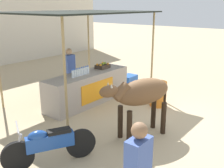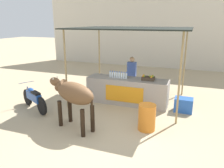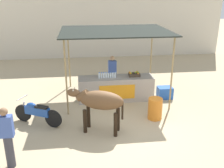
{
  "view_description": "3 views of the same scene",
  "coord_description": "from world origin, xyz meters",
  "px_view_note": "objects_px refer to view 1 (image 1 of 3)",
  "views": [
    {
      "loc": [
        -5.59,
        -3.22,
        2.95
      ],
      "look_at": [
        -0.06,
        1.2,
        0.81
      ],
      "focal_mm": 42.0,
      "sensor_mm": 36.0,
      "label": 1
    },
    {
      "loc": [
        2.18,
        -5.29,
        3.0
      ],
      "look_at": [
        -0.04,
        0.67,
        1.16
      ],
      "focal_mm": 35.0,
      "sensor_mm": 36.0,
      "label": 2
    },
    {
      "loc": [
        -1.35,
        -7.61,
        4.31
      ],
      "look_at": [
        -0.28,
        1.19,
        1.05
      ],
      "focal_mm": 42.0,
      "sensor_mm": 36.0,
      "label": 3
    }
  ],
  "objects_px": {
    "stall_counter": "(88,88)",
    "water_barrel": "(158,94)",
    "cow": "(141,94)",
    "cooler_box": "(128,82)",
    "fruit_crate": "(103,66)",
    "motorcycle_parked": "(49,144)",
    "vendor_behind_counter": "(70,73)"
  },
  "relations": [
    {
      "from": "vendor_behind_counter",
      "to": "cooler_box",
      "type": "distance_m",
      "value": 2.34
    },
    {
      "from": "cow",
      "to": "motorcycle_parked",
      "type": "distance_m",
      "value": 2.24
    },
    {
      "from": "stall_counter",
      "to": "cow",
      "type": "distance_m",
      "value": 2.65
    },
    {
      "from": "vendor_behind_counter",
      "to": "cooler_box",
      "type": "relative_size",
      "value": 2.75
    },
    {
      "from": "fruit_crate",
      "to": "water_barrel",
      "type": "distance_m",
      "value": 2.03
    },
    {
      "from": "fruit_crate",
      "to": "cow",
      "type": "distance_m",
      "value": 2.97
    },
    {
      "from": "fruit_crate",
      "to": "water_barrel",
      "type": "height_order",
      "value": "fruit_crate"
    },
    {
      "from": "cooler_box",
      "to": "water_barrel",
      "type": "distance_m",
      "value": 1.97
    },
    {
      "from": "stall_counter",
      "to": "motorcycle_parked",
      "type": "bearing_deg",
      "value": -149.06
    },
    {
      "from": "water_barrel",
      "to": "motorcycle_parked",
      "type": "height_order",
      "value": "motorcycle_parked"
    },
    {
      "from": "stall_counter",
      "to": "cooler_box",
      "type": "distance_m",
      "value": 2.05
    },
    {
      "from": "stall_counter",
      "to": "water_barrel",
      "type": "xyz_separation_m",
      "value": [
        1.13,
        -1.83,
        -0.1
      ]
    },
    {
      "from": "fruit_crate",
      "to": "motorcycle_parked",
      "type": "xyz_separation_m",
      "value": [
        -3.64,
        -1.78,
        -0.61
      ]
    },
    {
      "from": "water_barrel",
      "to": "motorcycle_parked",
      "type": "distance_m",
      "value": 4.01
    },
    {
      "from": "cooler_box",
      "to": "motorcycle_parked",
      "type": "relative_size",
      "value": 0.37
    },
    {
      "from": "fruit_crate",
      "to": "cooler_box",
      "type": "height_order",
      "value": "fruit_crate"
    },
    {
      "from": "water_barrel",
      "to": "cow",
      "type": "bearing_deg",
      "value": -162.68
    },
    {
      "from": "fruit_crate",
      "to": "vendor_behind_counter",
      "type": "relative_size",
      "value": 0.27
    },
    {
      "from": "stall_counter",
      "to": "water_barrel",
      "type": "distance_m",
      "value": 2.16
    },
    {
      "from": "stall_counter",
      "to": "cow",
      "type": "relative_size",
      "value": 1.64
    },
    {
      "from": "cow",
      "to": "motorcycle_parked",
      "type": "xyz_separation_m",
      "value": [
        -2.03,
        0.72,
        -0.61
      ]
    },
    {
      "from": "cow",
      "to": "motorcycle_parked",
      "type": "bearing_deg",
      "value": 160.42
    },
    {
      "from": "motorcycle_parked",
      "to": "water_barrel",
      "type": "bearing_deg",
      "value": -1.53
    },
    {
      "from": "water_barrel",
      "to": "motorcycle_parked",
      "type": "xyz_separation_m",
      "value": [
        -4.01,
        0.11,
        0.05
      ]
    },
    {
      "from": "stall_counter",
      "to": "cooler_box",
      "type": "height_order",
      "value": "stall_counter"
    },
    {
      "from": "vendor_behind_counter",
      "to": "motorcycle_parked",
      "type": "relative_size",
      "value": 1.01
    },
    {
      "from": "stall_counter",
      "to": "fruit_crate",
      "type": "height_order",
      "value": "fruit_crate"
    },
    {
      "from": "stall_counter",
      "to": "cow",
      "type": "xyz_separation_m",
      "value": [
        -0.85,
        -2.45,
        0.55
      ]
    },
    {
      "from": "stall_counter",
      "to": "water_barrel",
      "type": "relative_size",
      "value": 3.95
    },
    {
      "from": "stall_counter",
      "to": "fruit_crate",
      "type": "bearing_deg",
      "value": 4.01
    },
    {
      "from": "cow",
      "to": "cooler_box",
      "type": "bearing_deg",
      "value": 39.19
    },
    {
      "from": "cow",
      "to": "fruit_crate",
      "type": "bearing_deg",
      "value": 57.35
    }
  ]
}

